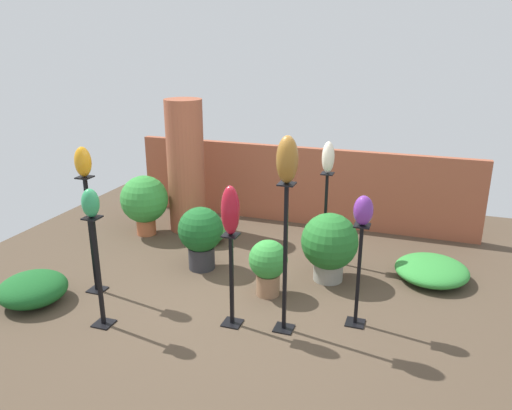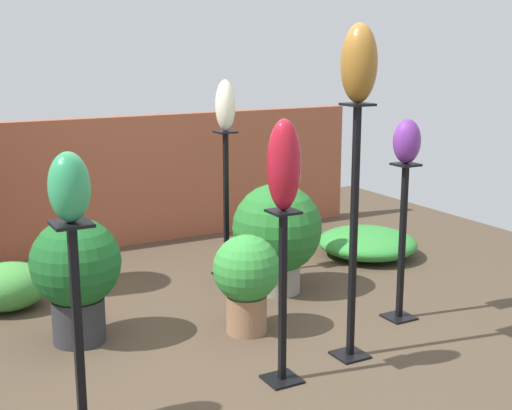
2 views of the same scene
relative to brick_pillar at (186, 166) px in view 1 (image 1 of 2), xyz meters
name	(u,v)px [view 1 (image 1 of 2)]	position (x,y,z in m)	size (l,w,h in m)	color
ground_plane	(242,296)	(1.60, -1.79, -1.03)	(8.00, 8.00, 0.00)	#4C3D2D
brick_wall_back	(300,185)	(1.60, 0.86, -0.39)	(5.60, 0.12, 1.26)	#9E5138
brick_pillar	(186,166)	(0.00, 0.00, 0.00)	(0.57, 0.57, 2.05)	#9E5138
pedestal_ruby	(232,284)	(1.71, -2.40, -0.56)	(0.20, 0.20, 1.03)	black
pedestal_amber	(92,240)	(-0.11, -2.24, -0.36)	(0.20, 0.20, 1.43)	black
pedestal_violet	(358,280)	(2.96, -1.96, -0.51)	(0.20, 0.20, 1.13)	black
pedestal_jade	(99,277)	(0.42, -2.86, -0.47)	(0.20, 0.20, 1.22)	black
pedestal_ivory	(325,221)	(2.30, -0.49, -0.46)	(0.20, 0.20, 1.24)	black
pedestal_bronze	(285,265)	(2.27, -2.32, -0.28)	(0.20, 0.20, 1.60)	black
art_vase_ruby	(230,210)	(1.71, -2.40, 0.26)	(0.19, 0.19, 0.51)	maroon
art_vase_amber	(83,162)	(-0.11, -2.24, 0.58)	(0.18, 0.19, 0.34)	orange
art_vase_violet	(363,210)	(2.96, -1.96, 0.26)	(0.20, 0.18, 0.31)	#6B2D8C
art_vase_jade	(90,203)	(0.42, -2.86, 0.34)	(0.17, 0.18, 0.29)	#2D9356
art_vase_ivory	(328,157)	(2.30, -0.49, 0.42)	(0.16, 0.17, 0.42)	beige
art_vase_bronze	(287,160)	(2.27, -2.32, 0.80)	(0.21, 0.23, 0.46)	brown
potted_plant_mid_right	(144,201)	(-0.51, -0.44, -0.48)	(0.73, 0.73, 0.93)	#B25B38
potted_plant_walkway_edge	(268,264)	(1.88, -1.65, -0.63)	(0.46, 0.46, 0.69)	#936B4C
potted_plant_front_right	(201,234)	(0.83, -1.26, -0.54)	(0.59, 0.59, 0.84)	#2D2D33
potted_plant_mid_left	(329,244)	(2.48, -1.04, -0.54)	(0.71, 0.71, 0.88)	gray
foliage_bed_east	(33,289)	(-0.62, -2.72, -0.85)	(0.77, 0.78, 0.34)	#195923
foliage_bed_west	(432,270)	(3.71, -0.61, -0.90)	(0.91, 0.94, 0.26)	#338C38
foliage_bed_center	(207,231)	(0.52, -0.42, -0.85)	(0.60, 0.50, 0.36)	#479942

